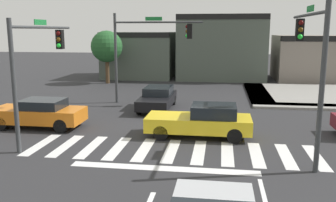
% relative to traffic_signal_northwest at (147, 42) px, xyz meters
% --- Properties ---
extents(ground_plane, '(120.00, 120.00, 0.00)m').
position_rel_traffic_signal_northwest_xyz_m(ground_plane, '(2.90, -5.11, -4.08)').
color(ground_plane, '#2B2B2D').
extents(crosswalk_near, '(11.85, 3.05, 0.01)m').
position_rel_traffic_signal_northwest_xyz_m(crosswalk_near, '(2.90, -9.61, -4.07)').
color(crosswalk_near, silver).
rests_on(crosswalk_near, ground_plane).
extents(bike_detector_marking, '(1.11, 1.11, 0.01)m').
position_rel_traffic_signal_northwest_xyz_m(bike_detector_marking, '(4.99, -13.34, -4.07)').
color(bike_detector_marking, yellow).
rests_on(bike_detector_marking, ground_plane).
extents(curb_corner_northeast, '(10.00, 10.60, 0.15)m').
position_rel_traffic_signal_northwest_xyz_m(curb_corner_northeast, '(11.39, 4.31, -4.00)').
color(curb_corner_northeast, gray).
rests_on(curb_corner_northeast, ground_plane).
extents(storefront_row, '(24.29, 6.81, 6.35)m').
position_rel_traffic_signal_northwest_xyz_m(storefront_row, '(4.88, 14.16, -1.38)').
color(storefront_row, '#4C564C').
rests_on(storefront_row, ground_plane).
extents(traffic_signal_northwest, '(5.86, 0.32, 5.96)m').
position_rel_traffic_signal_northwest_xyz_m(traffic_signal_northwest, '(0.00, 0.00, 0.00)').
color(traffic_signal_northwest, '#383A3D').
rests_on(traffic_signal_northwest, ground_plane).
extents(traffic_signal_southwest, '(0.32, 5.59, 5.32)m').
position_rel_traffic_signal_northwest_xyz_m(traffic_signal_southwest, '(-3.14, -8.67, -0.31)').
color(traffic_signal_southwest, '#383A3D').
rests_on(traffic_signal_southwest, ground_plane).
extents(traffic_signal_southeast, '(0.32, 5.66, 5.96)m').
position_rel_traffic_signal_northwest_xyz_m(traffic_signal_southeast, '(8.18, -9.27, 0.03)').
color(traffic_signal_southeast, '#383A3D').
rests_on(traffic_signal_southeast, ground_plane).
extents(car_orange, '(4.55, 1.86, 1.45)m').
position_rel_traffic_signal_northwest_xyz_m(car_orange, '(-4.21, -6.91, -3.33)').
color(car_orange, orange).
rests_on(car_orange, ground_plane).
extents(car_yellow, '(4.79, 1.92, 1.52)m').
position_rel_traffic_signal_northwest_xyz_m(car_yellow, '(4.02, -7.38, -3.32)').
color(car_yellow, gold).
rests_on(car_yellow, ground_plane).
extents(car_black, '(1.86, 4.61, 1.35)m').
position_rel_traffic_signal_northwest_xyz_m(car_black, '(0.95, -1.63, -3.37)').
color(car_black, black).
rests_on(car_black, ground_plane).
extents(roadside_tree, '(2.89, 2.89, 4.84)m').
position_rel_traffic_signal_northwest_xyz_m(roadside_tree, '(-5.60, 8.89, -0.70)').
color(roadside_tree, '#4C3823').
rests_on(roadside_tree, ground_plane).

